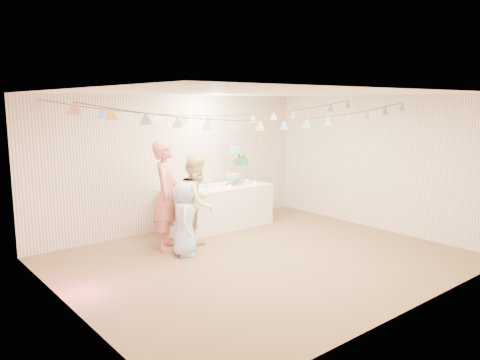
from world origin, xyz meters
TOP-DOWN VIEW (x-y plane):
  - floor at (0.00, 0.00)m, footprint 6.00×6.00m
  - ceiling at (0.00, 0.00)m, footprint 6.00×6.00m
  - back_wall at (0.00, 2.50)m, footprint 6.00×6.00m
  - front_wall at (0.00, -2.50)m, footprint 6.00×6.00m
  - left_wall at (-3.00, 0.00)m, footprint 5.00×5.00m
  - right_wall at (3.00, 0.00)m, footprint 5.00×5.00m
  - table at (0.59, 1.99)m, footprint 2.19×0.88m
  - cake_stand at (1.14, 2.04)m, footprint 0.71×0.42m
  - cake_bottom at (0.99, 1.98)m, footprint 0.31×0.31m
  - cake_middle at (1.32, 2.13)m, footprint 0.27×0.27m
  - cake_top_tier at (1.08, 2.01)m, footprint 0.25×0.25m
  - platter at (0.12, 1.94)m, footprint 0.37×0.37m
  - posy at (0.41, 2.04)m, footprint 0.15×0.15m
  - person_adult_a at (-0.87, 1.43)m, footprint 0.78×0.80m
  - person_adult_b at (-0.46, 1.13)m, footprint 0.98×0.94m
  - person_child at (-0.84, 0.95)m, footprint 0.65×0.70m
  - bunting_back at (0.00, 1.10)m, footprint 5.60×1.10m
  - bunting_front at (0.00, -0.20)m, footprint 5.60×0.90m
  - tealight_0 at (-0.21, 1.84)m, footprint 0.04×0.04m
  - tealight_1 at (0.24, 2.17)m, footprint 0.04×0.04m
  - tealight_2 at (0.69, 1.77)m, footprint 0.04×0.04m
  - tealight_3 at (0.94, 2.21)m, footprint 0.04×0.04m
  - tealight_4 at (1.41, 1.81)m, footprint 0.04×0.04m
  - tealight_5 at (1.49, 2.14)m, footprint 0.04×0.04m
  - tealight_6 at (0.85, 1.90)m, footprint 0.04×0.04m

SIDE VIEW (x-z plane):
  - floor at x=0.00m, z-range 0.00..0.00m
  - table at x=0.59m, z-range 0.00..0.82m
  - person_child at x=-0.84m, z-range 0.00..1.21m
  - platter at x=0.12m, z-range 0.75..0.77m
  - person_adult_b at x=-0.46m, z-range 0.00..1.60m
  - posy at x=0.41m, z-range 0.75..0.92m
  - cake_bottom at x=0.99m, z-range 0.76..0.91m
  - tealight_0 at x=-0.21m, z-range 0.82..0.85m
  - tealight_1 at x=0.24m, z-range 0.82..0.85m
  - tealight_2 at x=0.69m, z-range 0.82..0.85m
  - tealight_3 at x=0.94m, z-range 0.82..0.85m
  - tealight_4 at x=1.41m, z-range 0.82..0.85m
  - tealight_5 at x=1.49m, z-range 0.82..0.85m
  - tealight_6 at x=0.85m, z-range 0.82..0.85m
  - person_adult_a at x=-0.87m, z-range 0.00..1.86m
  - cake_middle at x=1.32m, z-range 1.00..1.22m
  - cake_stand at x=1.14m, z-range 0.75..1.54m
  - back_wall at x=0.00m, z-range 1.30..1.30m
  - front_wall at x=0.00m, z-range 1.30..1.30m
  - left_wall at x=-3.00m, z-range 1.30..1.30m
  - right_wall at x=3.00m, z-range 1.30..1.30m
  - cake_top_tier at x=1.08m, z-range 1.28..1.47m
  - bunting_front at x=0.00m, z-range 2.14..2.50m
  - bunting_back at x=0.00m, z-range 2.15..2.55m
  - ceiling at x=0.00m, z-range 2.60..2.60m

